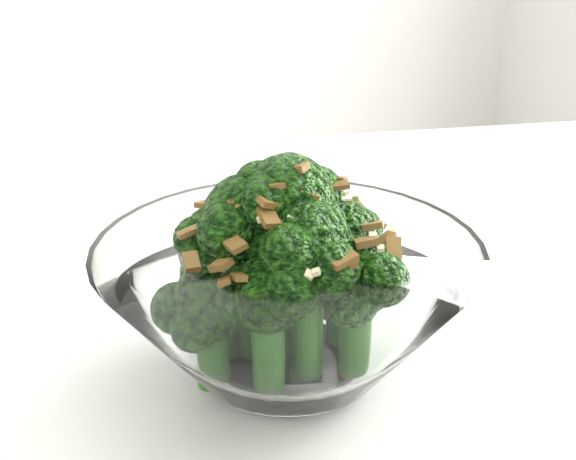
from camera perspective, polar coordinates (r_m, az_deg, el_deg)
name	(u,v)px	position (r m, az deg, el deg)	size (l,w,h in m)	color
table	(318,378)	(0.63, 2.12, -10.47)	(1.35, 1.06, 0.75)	white
broccoli_dish	(287,295)	(0.48, -0.07, -4.62)	(0.23, 0.23, 0.14)	white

